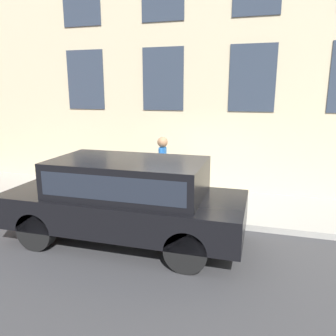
# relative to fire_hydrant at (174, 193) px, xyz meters

# --- Properties ---
(ground_plane) EXTENTS (80.00, 80.00, 0.00)m
(ground_plane) POSITION_rel_fire_hydrant_xyz_m (-0.67, -0.44, -0.50)
(ground_plane) COLOR #38383A
(sidewalk) EXTENTS (2.48, 60.00, 0.14)m
(sidewalk) POSITION_rel_fire_hydrant_xyz_m (0.57, -0.44, -0.43)
(sidewalk) COLOR #9E9B93
(sidewalk) RESTS_ON ground_plane
(building_facade) EXTENTS (0.33, 40.00, 10.54)m
(building_facade) POSITION_rel_fire_hydrant_xyz_m (1.96, -0.44, 4.77)
(building_facade) COLOR #C6B793
(building_facade) RESTS_ON ground_plane
(fire_hydrant) EXTENTS (0.31, 0.43, 0.70)m
(fire_hydrant) POSITION_rel_fire_hydrant_xyz_m (0.00, 0.00, 0.00)
(fire_hydrant) COLOR gold
(fire_hydrant) RESTS_ON sidewalk
(person) EXTENTS (0.41, 0.27, 1.70)m
(person) POSITION_rel_fire_hydrant_xyz_m (0.49, 0.44, 0.66)
(person) COLOR navy
(person) RESTS_ON sidewalk
(parked_truck_black_near) EXTENTS (1.86, 4.77, 1.70)m
(parked_truck_black_near) POSITION_rel_fire_hydrant_xyz_m (-1.86, 0.49, 0.49)
(parked_truck_black_near) COLOR black
(parked_truck_black_near) RESTS_ON ground_plane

